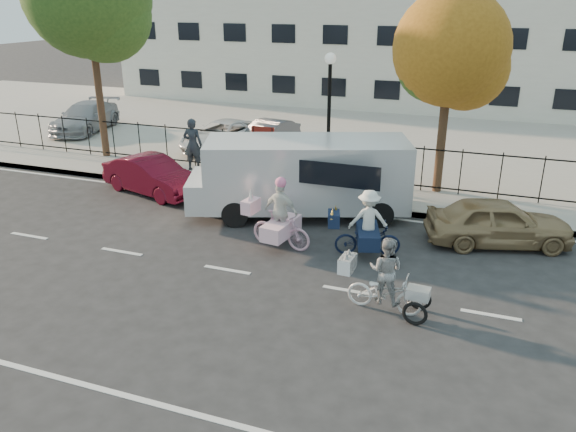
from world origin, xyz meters
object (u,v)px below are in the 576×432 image
at_px(bull_bike, 367,230).
at_px(lot_car_c, 267,135).
at_px(lot_car_b, 223,135).
at_px(pedestrian, 193,144).
at_px(gold_sedan, 499,222).
at_px(white_van, 303,174).
at_px(zebra_trike, 385,283).
at_px(unicorn_bike, 280,222).
at_px(red_sedan, 152,176).
at_px(lamppost, 329,96).
at_px(lot_car_a, 86,117).

xyz_separation_m(bull_bike, lot_car_c, (-6.09, 8.43, 0.05)).
bearing_deg(lot_car_b, bull_bike, -33.32).
bearing_deg(pedestrian, gold_sedan, 155.40).
distance_m(bull_bike, white_van, 3.31).
xyz_separation_m(bull_bike, lot_car_b, (-7.86, 7.85, 0.04)).
distance_m(zebra_trike, white_van, 5.84).
distance_m(unicorn_bike, gold_sedan, 5.71).
bearing_deg(white_van, zebra_trike, -74.30).
distance_m(gold_sedan, pedestrian, 11.01).
distance_m(zebra_trike, pedestrian, 11.16).
bearing_deg(gold_sedan, white_van, 69.76).
bearing_deg(lot_car_c, red_sedan, -94.77).
bearing_deg(lamppost, lot_car_c, 135.31).
height_order(bull_bike, red_sedan, bull_bike).
xyz_separation_m(zebra_trike, gold_sedan, (2.14, 4.35, -0.00)).
height_order(lamppost, red_sedan, lamppost).
distance_m(unicorn_bike, lot_car_a, 16.09).
relative_size(gold_sedan, pedestrian, 1.93).
height_order(lamppost, lot_car_a, lamppost).
xyz_separation_m(red_sedan, gold_sedan, (10.80, -0.48, 0.02)).
distance_m(lamppost, lot_car_b, 6.67).
bearing_deg(unicorn_bike, lot_car_b, 42.59).
distance_m(lamppost, bull_bike, 5.91).
distance_m(gold_sedan, lot_car_a, 19.85).
xyz_separation_m(lot_car_a, lot_car_b, (7.64, -0.89, -0.07)).
bearing_deg(gold_sedan, bull_bike, 103.91).
xyz_separation_m(unicorn_bike, lot_car_a, (-13.30, 9.06, 0.09)).
relative_size(zebra_trike, lot_car_c, 0.54).
distance_m(bull_bike, gold_sedan, 3.58).
bearing_deg(lot_car_b, zebra_trike, -38.06).
height_order(zebra_trike, unicorn_bike, unicorn_bike).
distance_m(pedestrian, lot_car_c, 3.99).
relative_size(bull_bike, lot_car_c, 0.54).
bearing_deg(white_van, gold_sedan, -23.75).
relative_size(gold_sedan, lot_car_b, 0.88).
bearing_deg(red_sedan, bull_bike, -89.19).
height_order(pedestrian, lot_car_c, pedestrian).
relative_size(pedestrian, lot_car_c, 0.54).
distance_m(red_sedan, gold_sedan, 10.81).
bearing_deg(zebra_trike, lot_car_a, 59.06).
relative_size(unicorn_bike, white_van, 0.28).
xyz_separation_m(unicorn_bike, lot_car_b, (-5.66, 8.17, 0.02)).
bearing_deg(gold_sedan, lamppost, 45.13).
bearing_deg(lot_car_c, bull_bike, -44.14).
distance_m(bull_bike, red_sedan, 8.04).
bearing_deg(gold_sedan, lot_car_a, 53.20).
distance_m(zebra_trike, bull_bike, 2.72).
xyz_separation_m(red_sedan, lot_car_c, (1.62, 6.14, 0.12)).
xyz_separation_m(gold_sedan, lot_car_a, (-18.60, 6.93, 0.17)).
relative_size(bull_bike, white_van, 0.28).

